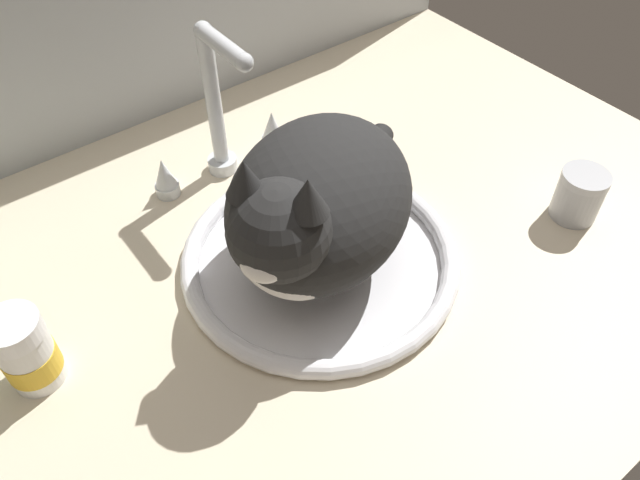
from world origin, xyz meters
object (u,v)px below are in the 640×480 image
(cat, at_px, (314,207))
(metal_jar, at_px, (579,195))
(faucet, at_px, (219,120))
(pill_bottle, at_px, (27,353))
(sink_basin, at_px, (320,258))

(cat, xyz_separation_m, metal_jar, (0.32, -0.12, -0.07))
(metal_jar, bearing_deg, faucet, 131.92)
(faucet, relative_size, pill_bottle, 2.32)
(pill_bottle, relative_size, metal_jar, 1.40)
(faucet, relative_size, cat, 0.61)
(faucet, xyz_separation_m, pill_bottle, (-0.32, -0.16, -0.04))
(sink_basin, xyz_separation_m, metal_jar, (0.31, -0.13, 0.02))
(cat, bearing_deg, sink_basin, 29.57)
(faucet, bearing_deg, pill_bottle, -153.54)
(faucet, height_order, metal_jar, faucet)
(sink_basin, bearing_deg, cat, -150.43)
(metal_jar, bearing_deg, sink_basin, 156.88)
(faucet, height_order, pill_bottle, faucet)
(faucet, distance_m, cat, 0.22)
(sink_basin, xyz_separation_m, pill_bottle, (-0.32, 0.05, 0.03))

